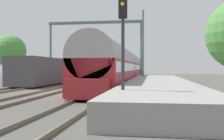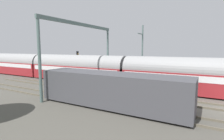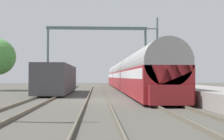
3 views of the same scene
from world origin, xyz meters
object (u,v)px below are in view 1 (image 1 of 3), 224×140
(freight_car, at_px, (47,71))
(catenary_gantry, at_px, (95,38))
(railway_signal_far, at_px, (142,60))
(railway_signal_near, at_px, (123,38))
(person_crossing, at_px, (136,74))
(passenger_train, at_px, (128,67))

(freight_car, xyz_separation_m, catenary_gantry, (3.99, 6.15, 4.15))
(railway_signal_far, distance_m, catenary_gantry, 8.63)
(railway_signal_near, xyz_separation_m, catenary_gantry, (-6.16, 22.85, 2.53))
(person_crossing, xyz_separation_m, railway_signal_near, (0.98, -24.60, 2.07))
(passenger_train, height_order, railway_signal_near, railway_signal_near)
(railway_signal_near, distance_m, railway_signal_far, 28.53)
(freight_car, xyz_separation_m, railway_signal_far, (9.90, 11.82, 1.44))
(person_crossing, bearing_deg, freight_car, -140.04)
(passenger_train, xyz_separation_m, catenary_gantry, (-3.99, -4.25, 3.65))
(freight_car, height_order, catenary_gantry, catenary_gantry)
(passenger_train, distance_m, person_crossing, 2.92)
(railway_signal_far, bearing_deg, passenger_train, -143.33)
(railway_signal_near, bearing_deg, passenger_train, 94.57)
(passenger_train, distance_m, railway_signal_near, 27.21)
(person_crossing, height_order, catenary_gantry, catenary_gantry)
(railway_signal_far, relative_size, catenary_gantry, 0.36)
(railway_signal_near, distance_m, catenary_gantry, 23.80)
(passenger_train, xyz_separation_m, railway_signal_near, (2.17, -27.10, 1.12))
(person_crossing, height_order, railway_signal_near, railway_signal_near)
(catenary_gantry, bearing_deg, freight_car, -122.99)
(railway_signal_far, height_order, catenary_gantry, catenary_gantry)
(passenger_train, bearing_deg, catenary_gantry, -133.20)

